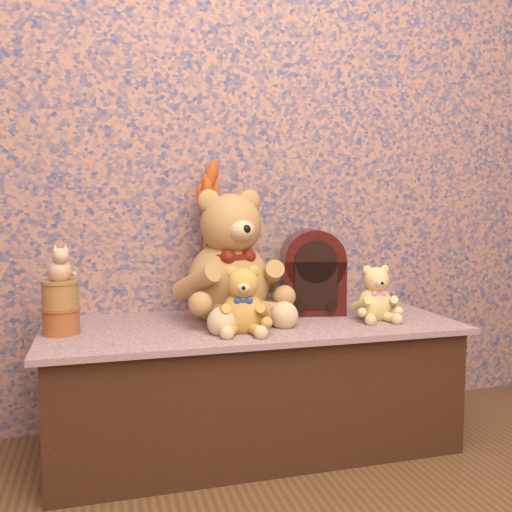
% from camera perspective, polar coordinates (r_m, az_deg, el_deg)
% --- Properties ---
extents(display_shelf, '(1.43, 0.60, 0.44)m').
position_cam_1_polar(display_shelf, '(2.04, -0.39, -12.89)').
color(display_shelf, '#3C4A7B').
rests_on(display_shelf, ground).
extents(teddy_large, '(0.48, 0.54, 0.50)m').
position_cam_1_polar(teddy_large, '(2.01, -2.83, 0.59)').
color(teddy_large, olive).
rests_on(teddy_large, display_shelf).
extents(teddy_medium, '(0.23, 0.25, 0.23)m').
position_cam_1_polar(teddy_medium, '(1.82, -1.36, -4.14)').
color(teddy_medium, gold).
rests_on(teddy_medium, display_shelf).
extents(teddy_small, '(0.19, 0.22, 0.21)m').
position_cam_1_polar(teddy_small, '(2.06, 12.04, -3.44)').
color(teddy_small, tan).
rests_on(teddy_small, display_shelf).
extents(cathedral_radio, '(0.26, 0.21, 0.32)m').
position_cam_1_polar(cathedral_radio, '(2.14, 5.74, -1.55)').
color(cathedral_radio, black).
rests_on(cathedral_radio, display_shelf).
extents(ceramic_vase, '(0.15, 0.15, 0.21)m').
position_cam_1_polar(ceramic_vase, '(2.10, -4.62, -3.15)').
color(ceramic_vase, tan).
rests_on(ceramic_vase, display_shelf).
extents(dried_stalks, '(0.25, 0.25, 0.42)m').
position_cam_1_polar(dried_stalks, '(2.08, -4.69, 5.53)').
color(dried_stalks, '#BD511E').
rests_on(dried_stalks, ceramic_vase).
extents(biscuit_tin_lower, '(0.15, 0.15, 0.08)m').
position_cam_1_polar(biscuit_tin_lower, '(1.91, -19.25, -6.28)').
color(biscuit_tin_lower, '#AC7B32').
rests_on(biscuit_tin_lower, display_shelf).
extents(biscuit_tin_upper, '(0.14, 0.14, 0.09)m').
position_cam_1_polar(biscuit_tin_upper, '(1.90, -19.33, -3.74)').
color(biscuit_tin_upper, tan).
rests_on(biscuit_tin_upper, biscuit_tin_lower).
extents(cat_figurine, '(0.11, 0.12, 0.12)m').
position_cam_1_polar(cat_figurine, '(1.88, -19.43, -0.59)').
color(cat_figurine, silver).
rests_on(cat_figurine, biscuit_tin_upper).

